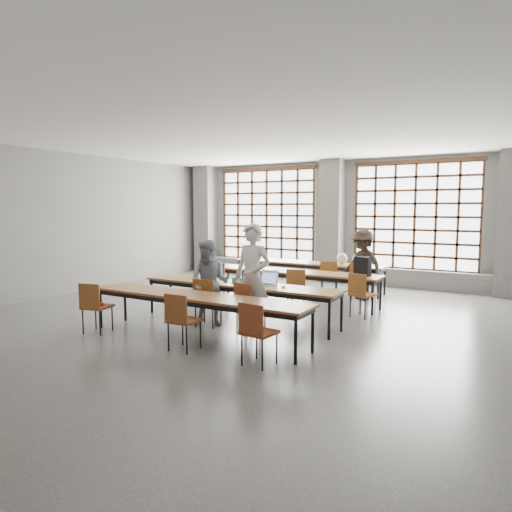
{
  "coord_description": "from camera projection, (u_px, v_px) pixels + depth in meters",
  "views": [
    {
      "loc": [
        4.74,
        -7.21,
        2.13
      ],
      "look_at": [
        0.29,
        0.4,
        1.2
      ],
      "focal_mm": 32.0,
      "sensor_mm": 36.0,
      "label": 1
    }
  ],
  "objects": [
    {
      "name": "mouse",
      "position": [
        283.0,
        287.0,
        8.04
      ],
      "size": [
        0.1,
        0.07,
        0.04
      ],
      "primitive_type": "ellipsoid",
      "rotation": [
        0.0,
        0.0,
        -0.1
      ],
      "color": "white",
      "rests_on": "desk_row_c"
    },
    {
      "name": "green_box",
      "position": [
        239.0,
        280.0,
        8.63
      ],
      "size": [
        0.27,
        0.16,
        0.09
      ],
      "primitive_type": "cube",
      "rotation": [
        0.0,
        0.0,
        0.3
      ],
      "color": "#287C35",
      "rests_on": "desk_row_c"
    },
    {
      "name": "window_left",
      "position": [
        267.0,
        215.0,
        14.37
      ],
      "size": [
        3.32,
        0.12,
        3.0
      ],
      "color": "white",
      "rests_on": "wall_back"
    },
    {
      "name": "laptop_front",
      "position": [
        267.0,
        281.0,
        8.35
      ],
      "size": [
        0.38,
        0.33,
        0.26
      ],
      "color": "#BBBBC0",
      "rests_on": "desk_row_c"
    },
    {
      "name": "chair_front_right",
      "position": [
        248.0,
        302.0,
        7.73
      ],
      "size": [
        0.51,
        0.52,
        0.88
      ],
      "color": "brown",
      "rests_on": "floor"
    },
    {
      "name": "phone",
      "position": [
        244.0,
        284.0,
        8.36
      ],
      "size": [
        0.14,
        0.11,
        0.01
      ],
      "primitive_type": "cube",
      "rotation": [
        0.0,
        0.0,
        -0.42
      ],
      "color": "black",
      "rests_on": "desk_row_c"
    },
    {
      "name": "column_mid",
      "position": [
        332.0,
        221.0,
        13.09
      ],
      "size": [
        0.6,
        0.55,
        3.5
      ],
      "primitive_type": "cube",
      "color": "#50504E",
      "rests_on": "floor"
    },
    {
      "name": "sill_ledge",
      "position": [
        332.0,
        273.0,
        13.31
      ],
      "size": [
        9.8,
        0.35,
        0.5
      ],
      "primitive_type": "cube",
      "color": "#50504E",
      "rests_on": "floor"
    },
    {
      "name": "red_pouch",
      "position": [
        97.0,
        304.0,
        7.78
      ],
      "size": [
        0.2,
        0.09,
        0.06
      ],
      "primitive_type": "cube",
      "rotation": [
        0.0,
        0.0,
        0.03
      ],
      "color": "maroon",
      "rests_on": "chair_near_left"
    },
    {
      "name": "chair_near_right",
      "position": [
        256.0,
        327.0,
        6.11
      ],
      "size": [
        0.46,
        0.46,
        0.88
      ],
      "color": "maroon",
      "rests_on": "floor"
    },
    {
      "name": "ceiling",
      "position": [
        232.0,
        134.0,
        8.42
      ],
      "size": [
        11.0,
        11.0,
        0.0
      ],
      "primitive_type": "plane",
      "rotation": [
        3.14,
        0.0,
        0.0
      ],
      "color": "silver",
      "rests_on": "floor"
    },
    {
      "name": "wall_back",
      "position": [
        335.0,
        221.0,
        13.33
      ],
      "size": [
        10.0,
        0.0,
        10.0
      ],
      "primitive_type": "plane",
      "rotation": [
        1.57,
        0.0,
        0.0
      ],
      "color": "#60605E",
      "rests_on": "floor"
    },
    {
      "name": "student_female",
      "position": [
        210.0,
        283.0,
        8.26
      ],
      "size": [
        0.89,
        0.76,
        1.57
      ],
      "primitive_type": "imported",
      "rotation": [
        0.0,
        0.0,
        0.25
      ],
      "color": "#19284B",
      "rests_on": "floor"
    },
    {
      "name": "desk_row_b",
      "position": [
        292.0,
        274.0,
        10.24
      ],
      "size": [
        4.0,
        0.7,
        0.73
      ],
      "color": "brown",
      "rests_on": "floor"
    },
    {
      "name": "column_left",
      "position": [
        206.0,
        219.0,
        15.35
      ],
      "size": [
        0.6,
        0.55,
        3.5
      ],
      "primitive_type": "cube",
      "color": "#50504E",
      "rests_on": "floor"
    },
    {
      "name": "desk_row_a",
      "position": [
        308.0,
        265.0,
        11.85
      ],
      "size": [
        4.0,
        0.7,
        0.73
      ],
      "color": "brown",
      "rests_on": "floor"
    },
    {
      "name": "chair_back_left",
      "position": [
        250.0,
        269.0,
        12.03
      ],
      "size": [
        0.45,
        0.46,
        0.88
      ],
      "color": "brown",
      "rests_on": "floor"
    },
    {
      "name": "wall_left",
      "position": [
        61.0,
        224.0,
        11.12
      ],
      "size": [
        0.0,
        11.0,
        11.0
      ],
      "primitive_type": "plane",
      "rotation": [
        1.57,
        0.0,
        1.57
      ],
      "color": "#60605E",
      "rests_on": "floor"
    },
    {
      "name": "laptop_back",
      "position": [
        359.0,
        262.0,
        11.26
      ],
      "size": [
        0.44,
        0.4,
        0.26
      ],
      "color": "#BABABF",
      "rests_on": "desk_row_a"
    },
    {
      "name": "backpack",
      "position": [
        363.0,
        266.0,
        9.45
      ],
      "size": [
        0.35,
        0.25,
        0.4
      ],
      "primitive_type": "cube",
      "rotation": [
        0.0,
        0.0,
        -0.16
      ],
      "color": "black",
      "rests_on": "desk_row_b"
    },
    {
      "name": "chair_front_left",
      "position": [
        206.0,
        297.0,
        8.17
      ],
      "size": [
        0.48,
        0.49,
        0.88
      ],
      "color": "brown",
      "rests_on": "floor"
    },
    {
      "name": "chair_mid_right",
      "position": [
        361.0,
        291.0,
        8.82
      ],
      "size": [
        0.53,
        0.53,
        0.88
      ],
      "color": "brown",
      "rests_on": "floor"
    },
    {
      "name": "chair_mid_centre",
      "position": [
        297.0,
        285.0,
        9.5
      ],
      "size": [
        0.51,
        0.51,
        0.88
      ],
      "color": "brown",
      "rests_on": "floor"
    },
    {
      "name": "floor",
      "position": [
        233.0,
        319.0,
        8.79
      ],
      "size": [
        11.0,
        11.0,
        0.0
      ],
      "primitive_type": "plane",
      "color": "#4D4D4B",
      "rests_on": "ground"
    },
    {
      "name": "chair_back_mid",
      "position": [
        329.0,
        275.0,
        10.92
      ],
      "size": [
        0.52,
        0.52,
        0.88
      ],
      "color": "brown",
      "rests_on": "floor"
    },
    {
      "name": "chair_mid_left",
      "position": [
        218.0,
        278.0,
        10.51
      ],
      "size": [
        0.51,
        0.51,
        0.88
      ],
      "color": "brown",
      "rests_on": "floor"
    },
    {
      "name": "plastic_bag",
      "position": [
        342.0,
        258.0,
        11.42
      ],
      "size": [
        0.32,
        0.29,
        0.29
      ],
      "primitive_type": "ellipsoid",
      "rotation": [
        0.0,
        0.0,
        -0.36
      ],
      "color": "silver",
      "rests_on": "desk_row_a"
    },
    {
      "name": "paper_sheet_b",
      "position": [
        279.0,
        270.0,
        10.34
      ],
      "size": [
        0.36,
        0.31,
        0.0
      ],
      "primitive_type": "cube",
      "rotation": [
        0.0,
        0.0,
        -0.42
      ],
      "color": "white",
      "rests_on": "desk_row_b"
    },
    {
      "name": "chair_near_left",
      "position": [
        94.0,
        303.0,
        7.7
      ],
      "size": [
        0.5,
        0.5,
        0.88
      ],
      "color": "brown",
      "rests_on": "floor"
    },
    {
      "name": "paper_sheet_c",
      "position": [
        296.0,
        271.0,
        10.18
      ],
      "size": [
        0.31,
        0.22,
        0.0
      ],
      "primitive_type": "cube",
      "rotation": [
        0.0,
        0.0,
        0.04
      ],
      "color": "white",
      "rests_on": "desk_row_b"
    },
    {
      "name": "column_right",
      "position": [
        511.0,
        224.0,
        10.83
      ],
      "size": [
        0.6,
        0.55,
        3.5
      ],
      "primitive_type": "cube",
      "color": "#50504E",
      "rests_on": "floor"
    },
    {
      "name": "desk_row_c",
      "position": [
        239.0,
        287.0,
        8.55
      ],
      "size": [
        4.0,
        0.7,
        0.73
      ],
      "color": "brown",
      "rests_on": "floor"
    },
    {
      "name": "student_back",
      "position": [
        363.0,
        265.0,
        10.61
      ],
      "size": [
        1.21,
        0.96,
        1.64
      ],
      "primitive_type": "imported",
      "rotation": [
        0.0,
        0.0,
        -0.39
      ],
      "color": "black",
      "rests_on": "floor"
    },
    {
      "name": "window_right",
      "position": [
        415.0,
        217.0,
        12.11
      ],
      "size": [
        3.32,
        0.12,
        3.0
      ],
      "color": "white",
      "rests_on": "wall_back"
    },
    {
      "name": "chair_near_mid",
      "position": [
        181.0,
        316.0,
        6.76
      ],
      "size": [
        0.43,
        0.43,
        0.88
      ],
      "color": "brown",
      "rests_on": "floor"
    },
    {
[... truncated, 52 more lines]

